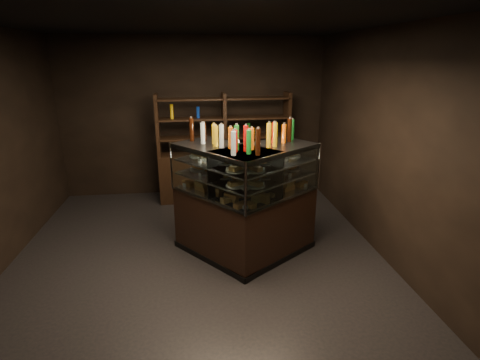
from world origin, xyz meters
name	(u,v)px	position (x,y,z in m)	size (l,w,h in m)	color
ground	(199,251)	(0.00, 0.00, 0.00)	(5.00, 5.00, 0.00)	black
room_shell	(194,113)	(0.00, 0.00, 1.94)	(5.02, 5.02, 3.01)	black
display_case	(245,220)	(0.63, -0.17, 0.51)	(2.02, 1.54, 1.54)	black
food_display	(245,173)	(0.63, -0.18, 1.18)	(1.59, 1.09, 0.47)	#C99148
bottles_top	(245,136)	(0.63, -0.17, 1.67)	(1.41, 0.95, 0.30)	#0F38B2
potted_conifer	(269,195)	(1.19, 0.95, 0.43)	(0.35, 0.35, 0.75)	black
back_shelving	(224,168)	(0.54, 2.05, 0.60)	(2.46, 0.52, 2.00)	black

